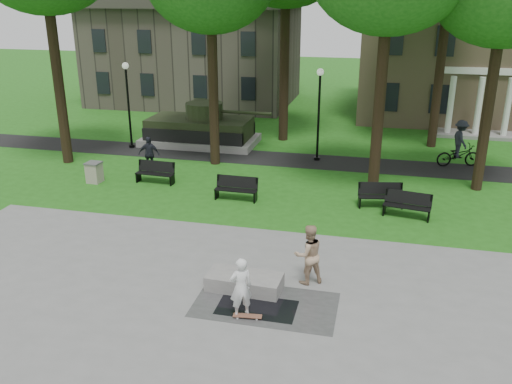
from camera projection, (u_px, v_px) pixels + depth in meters
ground at (252, 268)px, 17.24m from camera, size 120.00×120.00×0.00m
plaza at (201, 367)px, 12.68m from camera, size 22.00×16.00×0.02m
footpath at (306, 161)px, 28.19m from camera, size 44.00×2.60×0.01m
building_right at (482, 53)px, 37.28m from camera, size 17.00×12.00×8.60m
building_left at (196, 55)px, 42.55m from camera, size 15.00×10.00×7.20m
lamp_left at (128, 98)px, 29.66m from camera, size 0.36×0.36×4.73m
lamp_mid at (319, 107)px, 27.39m from camera, size 0.36×0.36×4.73m
tank_monument at (201, 129)px, 31.12m from camera, size 7.45×3.40×2.40m
puddle at (257, 307)px, 15.07m from camera, size 2.20×1.20×0.00m
concrete_block at (244, 282)px, 15.95m from camera, size 2.24×1.10×0.45m
skateboard at (247, 317)px, 14.58m from camera, size 0.80×0.28×0.07m
skateboarder at (241, 287)px, 14.43m from camera, size 0.75×0.68×1.71m
friend_watching at (308, 254)px, 16.07m from camera, size 1.14×1.07×1.87m
pedestrian_walker at (149, 154)px, 26.26m from camera, size 1.08×0.57×1.75m
cyclist at (459, 148)px, 27.04m from camera, size 2.31×1.38×2.36m
park_bench_0 at (156, 172)px, 24.84m from camera, size 1.82×0.61×1.00m
park_bench_1 at (236, 188)px, 22.81m from camera, size 1.81×0.55×1.00m
park_bench_2 at (381, 194)px, 22.04m from camera, size 1.85×0.86×1.00m
park_bench_3 at (407, 204)px, 21.04m from camera, size 1.85×0.83×1.00m
trash_bin at (94, 172)px, 24.88m from camera, size 0.69×0.69×0.96m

